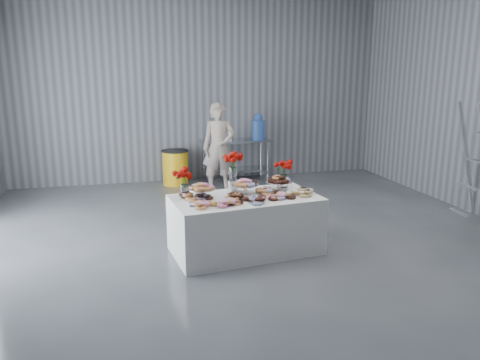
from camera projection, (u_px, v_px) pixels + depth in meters
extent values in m
plane|color=#3C4045|center=(260.00, 253.00, 6.18)|extent=(9.00, 9.00, 0.00)
cube|color=slate|center=(200.00, 87.00, 9.96)|extent=(8.00, 0.04, 4.00)
cube|color=white|center=(246.00, 224.00, 6.18)|extent=(2.00, 1.21, 0.75)
cube|color=silver|center=(236.00, 141.00, 10.01)|extent=(1.50, 0.60, 0.04)
cube|color=silver|center=(236.00, 169.00, 10.15)|extent=(1.40, 0.55, 0.03)
cylinder|color=silver|center=(208.00, 165.00, 9.72)|extent=(0.04, 0.04, 0.86)
cylinder|color=silver|center=(268.00, 162.00, 10.04)|extent=(0.04, 0.04, 0.86)
cylinder|color=silver|center=(204.00, 161.00, 10.19)|extent=(0.04, 0.04, 0.86)
cylinder|color=silver|center=(261.00, 158.00, 10.51)|extent=(0.04, 0.04, 0.86)
cylinder|color=silver|center=(202.00, 194.00, 6.02)|extent=(0.06, 0.06, 0.12)
cylinder|color=silver|center=(202.00, 189.00, 6.01)|extent=(0.36, 0.36, 0.01)
cylinder|color=silver|center=(245.00, 190.00, 6.23)|extent=(0.06, 0.06, 0.12)
cylinder|color=silver|center=(245.00, 185.00, 6.22)|extent=(0.36, 0.36, 0.01)
cylinder|color=silver|center=(279.00, 186.00, 6.41)|extent=(0.06, 0.06, 0.12)
cylinder|color=silver|center=(279.00, 182.00, 6.39)|extent=(0.36, 0.36, 0.01)
cylinder|color=white|center=(185.00, 191.00, 6.04)|extent=(0.11, 0.11, 0.18)
cylinder|color=#1E5919|center=(184.00, 181.00, 6.01)|extent=(0.04, 0.04, 0.18)
cylinder|color=white|center=(284.00, 181.00, 6.59)|extent=(0.11, 0.11, 0.18)
cylinder|color=#1E5919|center=(284.00, 172.00, 6.56)|extent=(0.04, 0.04, 0.18)
cylinder|color=silver|center=(233.00, 186.00, 6.38)|extent=(0.14, 0.14, 0.15)
cylinder|color=white|center=(233.00, 174.00, 6.34)|extent=(0.11, 0.11, 0.18)
cylinder|color=#1E5919|center=(233.00, 165.00, 6.31)|extent=(0.04, 0.04, 0.18)
cylinder|color=#447BE9|center=(258.00, 130.00, 10.08)|extent=(0.28, 0.28, 0.40)
sphere|color=#447BE9|center=(258.00, 118.00, 10.02)|extent=(0.20, 0.20, 0.20)
imported|color=#CC8C93|center=(219.00, 148.00, 9.16)|extent=(0.69, 0.50, 1.75)
cylinder|color=yellow|center=(175.00, 168.00, 9.81)|extent=(0.52, 0.52, 0.71)
cylinder|color=black|center=(175.00, 151.00, 9.73)|extent=(0.57, 0.57, 0.02)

